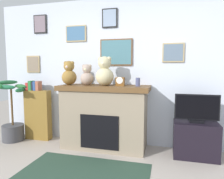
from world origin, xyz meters
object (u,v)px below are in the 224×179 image
at_px(fireplace, 104,116).
at_px(teddy_bear_tan, 87,76).
at_px(television, 197,109).
at_px(candle_jar, 138,82).
at_px(tv_stand, 195,140).
at_px(teddy_bear_grey, 105,73).
at_px(teddy_bear_brown, 69,74).
at_px(bookshelf, 38,113).
at_px(potted_plant, 13,122).
at_px(mantel_clock, 120,82).

relative_size(fireplace, teddy_bear_tan, 4.27).
distance_m(television, teddy_bear_tan, 1.84).
distance_m(candle_jar, teddy_bear_tan, 0.88).
xyz_separation_m(tv_stand, teddy_bear_grey, (-1.46, 0.00, 1.03)).
xyz_separation_m(tv_stand, candle_jar, (-0.90, 0.00, 0.88)).
height_order(teddy_bear_brown, teddy_bear_tan, teddy_bear_brown).
distance_m(bookshelf, candle_jar, 2.04).
bearing_deg(potted_plant, bookshelf, 25.40).
relative_size(bookshelf, potted_plant, 0.99).
bearing_deg(fireplace, mantel_clock, -3.98).
bearing_deg(fireplace, bookshelf, 176.60).
bearing_deg(teddy_bear_tan, candle_jar, 0.03).
height_order(tv_stand, candle_jar, candle_jar).
relative_size(bookshelf, television, 1.76).
relative_size(teddy_bear_brown, teddy_bear_grey, 0.86).
bearing_deg(bookshelf, fireplace, -3.40).
xyz_separation_m(potted_plant, teddy_bear_brown, (1.14, 0.10, 0.90)).
distance_m(fireplace, tv_stand, 1.50).
bearing_deg(potted_plant, tv_stand, 1.68).
distance_m(television, teddy_bear_grey, 1.55).
height_order(tv_stand, television, television).
relative_size(mantel_clock, teddy_bear_brown, 0.36).
distance_m(television, teddy_bear_brown, 2.17).
height_order(fireplace, mantel_clock, mantel_clock).
distance_m(fireplace, television, 1.49).
xyz_separation_m(tv_stand, teddy_bear_tan, (-1.77, 0.00, 0.97)).
bearing_deg(teddy_bear_grey, bookshelf, 175.88).
relative_size(potted_plant, teddy_bear_grey, 2.35).
distance_m(fireplace, bookshelf, 1.37).
bearing_deg(potted_plant, television, 1.66).
xyz_separation_m(candle_jar, teddy_bear_grey, (-0.56, -0.00, 0.15)).
bearing_deg(potted_plant, mantel_clock, 2.63).
xyz_separation_m(fireplace, tv_stand, (1.47, -0.02, -0.27)).
bearing_deg(tv_stand, teddy_bear_grey, 179.98).
xyz_separation_m(fireplace, candle_jar, (0.57, -0.02, 0.60)).
bearing_deg(fireplace, potted_plant, -176.32).
bearing_deg(mantel_clock, potted_plant, -177.37).
xyz_separation_m(fireplace, mantel_clock, (0.28, -0.02, 0.61)).
relative_size(bookshelf, teddy_bear_tan, 3.15).
bearing_deg(mantel_clock, teddy_bear_tan, 179.86).
relative_size(tv_stand, teddy_bear_brown, 1.56).
height_order(bookshelf, potted_plant, potted_plant).
height_order(television, teddy_bear_tan, teddy_bear_tan).
distance_m(tv_stand, teddy_bear_grey, 1.78).
bearing_deg(candle_jar, teddy_bear_grey, -179.94).
xyz_separation_m(potted_plant, teddy_bear_tan, (1.48, 0.10, 0.88)).
xyz_separation_m(candle_jar, teddy_bear_brown, (-1.21, -0.00, 0.12)).
distance_m(potted_plant, teddy_bear_grey, 2.03).
relative_size(fireplace, television, 2.39).
xyz_separation_m(bookshelf, teddy_bear_brown, (0.73, -0.10, 0.75)).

